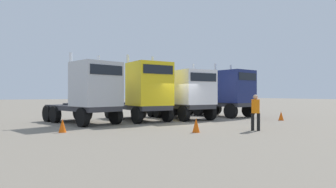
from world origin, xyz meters
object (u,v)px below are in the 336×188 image
semi_truck_white (188,94)px  traffic_cone_mid (281,116)px  semi_truck_navy (229,93)px  visitor_in_hivis (256,110)px  semi_truck_yellow (145,92)px  traffic_cone_near (196,125)px  semi_truck_silver (91,93)px  traffic_cone_far (62,126)px

semi_truck_white → traffic_cone_mid: size_ratio=9.56×
semi_truck_navy → visitor_in_hivis: 8.89m
semi_truck_yellow → traffic_cone_near: bearing=-5.1°
semi_truck_silver → semi_truck_yellow: semi_truck_yellow is taller
traffic_cone_near → traffic_cone_far: (-5.51, 3.14, -0.02)m
visitor_in_hivis → semi_truck_silver: bearing=82.3°
semi_truck_silver → semi_truck_navy: (11.18, 0.22, -0.01)m
semi_truck_yellow → semi_truck_navy: 7.56m
semi_truck_yellow → semi_truck_white: bearing=83.8°
semi_truck_navy → traffic_cone_near: (-7.83, -6.49, -1.57)m
visitor_in_hivis → traffic_cone_far: visitor_in_hivis is taller
semi_truck_navy → traffic_cone_near: bearing=-58.9°
semi_truck_white → traffic_cone_mid: bearing=54.2°
semi_truck_navy → traffic_cone_near: 10.28m
visitor_in_hivis → traffic_cone_far: size_ratio=2.75×
semi_truck_yellow → visitor_in_hivis: bearing=18.0°
semi_truck_navy → traffic_cone_far: (-13.34, -3.35, -1.59)m
semi_truck_silver → semi_truck_white: 6.93m
semi_truck_yellow → semi_truck_navy: semi_truck_yellow is taller
traffic_cone_mid → semi_truck_navy: bearing=103.8°
semi_truck_silver → traffic_cone_far: semi_truck_silver is taller
semi_truck_silver → visitor_in_hivis: bearing=25.9°
traffic_cone_far → visitor_in_hivis: bearing=-25.5°
semi_truck_yellow → traffic_cone_mid: bearing=62.7°
semi_truck_silver → traffic_cone_far: 4.12m
traffic_cone_far → semi_truck_yellow: bearing=28.3°
semi_truck_silver → semi_truck_white: size_ratio=1.04×
semi_truck_yellow → traffic_cone_mid: semi_truck_yellow is taller
traffic_cone_near → semi_truck_white: bearing=59.5°
semi_truck_white → traffic_cone_near: bearing=-31.1°
traffic_cone_near → semi_truck_navy: bearing=39.7°
semi_truck_yellow → semi_truck_white: (3.30, -0.21, -0.18)m
semi_truck_yellow → traffic_cone_near: semi_truck_yellow is taller
traffic_cone_near → traffic_cone_far: 6.35m
semi_truck_silver → traffic_cone_near: size_ratio=9.02×
semi_truck_yellow → traffic_cone_far: bearing=-64.4°
traffic_cone_mid → visitor_in_hivis: bearing=-151.3°
semi_truck_navy → traffic_cone_mid: semi_truck_navy is taller
semi_truck_yellow → traffic_cone_near: size_ratio=8.84×
traffic_cone_far → semi_truck_white: bearing=17.8°
semi_truck_white → traffic_cone_near: (-3.57, -6.05, -1.47)m
semi_truck_silver → visitor_in_hivis: semi_truck_silver is taller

